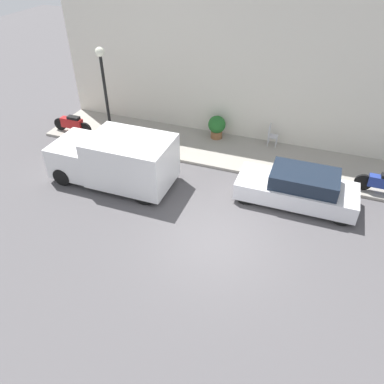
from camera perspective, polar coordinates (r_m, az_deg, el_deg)
The scene contains 11 objects.
ground_plane at distance 11.91m, azimuth 3.51°, elevation -7.29°, with size 60.00×60.00×0.00m, color #514F51.
sidewalk at distance 16.08m, azimuth 9.26°, elevation 5.46°, with size 2.87×18.86×0.12m.
building_facade at distance 16.19m, azimuth 11.70°, elevation 18.02°, with size 0.30×18.86×6.57m.
parked_car at distance 13.50m, azimuth 15.86°, elevation 0.60°, with size 1.63×4.11×1.29m.
delivery_van at distance 14.20m, azimuth -11.71°, elevation 4.95°, with size 2.09×4.58×1.91m.
motorcycle_black at distance 16.24m, azimuth -6.34°, elevation 7.95°, with size 0.30×2.12×0.73m.
motorcycle_red at distance 18.27m, azimuth -17.78°, elevation 9.90°, with size 0.30×1.95×0.81m.
motorcycle_blue at distance 14.99m, azimuth 27.17°, elevation 1.23°, with size 0.30×1.91×0.79m.
streetlamp at distance 15.85m, azimuth -13.30°, elevation 16.25°, with size 0.36×0.36×4.14m.
potted_plant at distance 16.94m, azimuth 3.80°, elevation 10.00°, with size 0.78×0.78×1.04m.
cafe_chair at distance 16.66m, azimuth 12.02°, elevation 8.64°, with size 0.40×0.40×0.96m.
Camera 1 is at (-8.29, -2.28, 8.24)m, focal length 35.00 mm.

